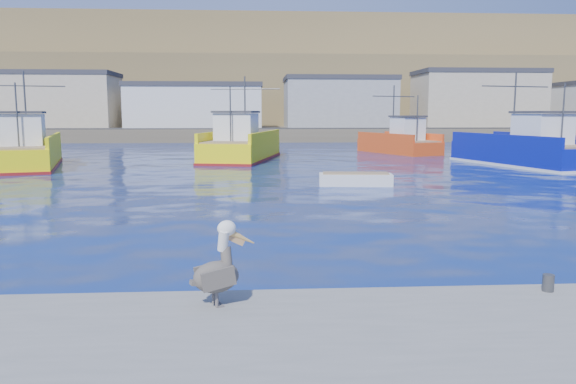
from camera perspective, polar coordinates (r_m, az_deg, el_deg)
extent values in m
plane|color=#071C57|center=(13.30, 5.96, -7.76)|extent=(260.00, 260.00, 0.00)
cylinder|color=#4C4C4C|center=(10.97, 24.92, -8.37)|extent=(0.20, 0.20, 0.30)
cube|color=brown|center=(84.69, -2.13, 6.10)|extent=(160.00, 30.00, 1.60)
cube|color=brown|center=(110.67, -2.49, 9.23)|extent=(180.00, 40.00, 14.00)
cube|color=brown|center=(130.85, -2.68, 11.23)|extent=(200.00, 40.00, 24.00)
cube|color=#2D2D2D|center=(73.68, -1.91, 6.48)|extent=(150.00, 5.00, 0.10)
cube|color=tan|center=(83.72, -21.80, 8.46)|extent=(14.00, 9.00, 7.00)
cube|color=#333338|center=(83.88, -21.94, 11.05)|extent=(14.28, 9.18, 0.60)
cube|color=silver|center=(80.01, -9.30, 8.43)|extent=(18.00, 11.00, 5.50)
cube|color=#333338|center=(80.10, -9.35, 10.61)|extent=(18.36, 11.22, 0.60)
cube|color=gray|center=(80.55, 5.17, 8.86)|extent=(15.00, 10.00, 6.50)
cube|color=#333338|center=(80.69, 5.20, 11.38)|extent=(15.30, 10.20, 0.60)
cube|color=tan|center=(85.89, 18.64, 8.75)|extent=(17.00, 9.00, 7.50)
cube|color=#333338|center=(86.07, 18.76, 11.45)|extent=(17.34, 9.18, 0.60)
cube|color=#FEEF0A|center=(41.91, -25.03, 3.32)|extent=(6.54, 11.85, 1.46)
cube|color=#FEEF0A|center=(41.68, -22.70, 4.93)|extent=(3.07, 10.72, 0.70)
cube|color=maroon|center=(41.96, -24.97, 2.40)|extent=(6.67, 12.09, 0.25)
cube|color=#8C7251|center=(41.86, -25.09, 4.39)|extent=(6.13, 11.34, 0.10)
cube|color=white|center=(40.14, -25.44, 5.75)|extent=(3.27, 3.40, 2.00)
cube|color=#333338|center=(40.13, -25.54, 7.32)|extent=(3.53, 3.77, 0.15)
cylinder|color=#4C4C4C|center=(42.93, -25.12, 7.74)|extent=(0.15, 0.15, 5.00)
cylinder|color=#4C4C4C|center=(38.45, -25.82, 7.00)|extent=(0.12, 0.12, 4.00)
cylinder|color=#4C4C4C|center=(42.97, -25.24, 9.73)|extent=(5.10, 1.43, 0.08)
cube|color=#FEEF0A|center=(44.32, -4.69, 4.29)|extent=(6.39, 12.19, 1.51)
cube|color=#FEEF0A|center=(43.87, -2.30, 5.72)|extent=(2.65, 11.16, 0.70)
cube|color=#FEEF0A|center=(44.74, -7.07, 5.71)|extent=(2.65, 11.16, 0.70)
cube|color=maroon|center=(44.37, -4.68, 3.38)|extent=(6.51, 12.43, 0.25)
cube|color=#8C7251|center=(44.28, -4.70, 5.33)|extent=(5.97, 11.67, 0.10)
cube|color=white|center=(42.55, -5.26, 6.63)|extent=(3.36, 3.43, 2.00)
cube|color=#333338|center=(42.54, -5.28, 8.11)|extent=(3.63, 3.81, 0.15)
cylinder|color=#4C4C4C|center=(45.36, -4.39, 8.49)|extent=(0.14, 0.14, 5.00)
cylinder|color=#4C4C4C|center=(40.85, -5.87, 7.83)|extent=(0.12, 0.12, 4.00)
cylinder|color=#4C4C4C|center=(45.40, -4.42, 10.38)|extent=(5.50, 1.27, 0.08)
cube|color=#0B1691|center=(42.49, 22.75, 3.52)|extent=(6.61, 12.00, 1.48)
cube|color=#0B1691|center=(43.67, 24.71, 4.94)|extent=(2.92, 10.88, 0.70)
cube|color=#0B1691|center=(41.25, 20.84, 5.02)|extent=(2.92, 10.88, 0.70)
cube|color=silver|center=(42.55, 22.70, 2.59)|extent=(6.74, 12.24, 0.25)
cube|color=#8C7251|center=(42.45, 22.81, 4.58)|extent=(6.19, 11.48, 0.10)
cube|color=white|center=(41.12, 24.43, 5.86)|extent=(3.39, 3.43, 2.00)
cube|color=#333338|center=(41.11, 24.52, 7.39)|extent=(3.67, 3.81, 0.15)
cylinder|color=#4C4C4C|center=(43.27, 22.01, 7.92)|extent=(0.15, 0.15, 5.00)
cylinder|color=#4C4C4C|center=(39.86, 26.15, 7.01)|extent=(0.12, 0.12, 4.00)
cylinder|color=#4C4C4C|center=(43.31, 22.11, 9.91)|extent=(5.43, 1.42, 0.08)
cube|color=#E54716|center=(52.31, 11.13, 4.53)|extent=(6.24, 9.35, 1.14)
cube|color=#E54716|center=(53.19, 12.51, 5.53)|extent=(3.31, 8.06, 0.70)
cube|color=#E54716|center=(51.38, 9.76, 5.53)|extent=(3.31, 8.06, 0.70)
cube|color=#8C7251|center=(52.28, 11.15, 5.20)|extent=(5.87, 8.92, 0.10)
cube|color=white|center=(51.19, 12.05, 6.30)|extent=(2.94, 2.87, 2.00)
cube|color=#333338|center=(51.17, 12.09, 7.53)|extent=(3.18, 3.18, 0.15)
cylinder|color=#4C4C4C|center=(52.94, 10.66, 7.90)|extent=(0.16, 0.16, 5.00)
cylinder|color=#4C4C4C|center=(50.13, 12.99, 7.27)|extent=(0.13, 0.13, 4.00)
cylinder|color=#4C4C4C|center=(52.96, 10.70, 9.53)|extent=(4.31, 1.75, 0.08)
cube|color=silver|center=(28.42, 6.86, 1.12)|extent=(3.75, 1.64, 0.73)
cube|color=#8C7251|center=(28.38, 6.88, 1.91)|extent=(3.36, 1.33, 0.07)
cube|color=silver|center=(57.43, 23.87, 3.95)|extent=(3.39, 3.65, 0.74)
cube|color=#8C7251|center=(57.41, 23.90, 4.35)|extent=(2.94, 3.19, 0.07)
cylinder|color=#595451|center=(9.27, -7.25, -10.75)|extent=(0.08, 0.08, 0.26)
cube|color=#595451|center=(9.33, -6.95, -11.44)|extent=(0.16, 0.15, 0.01)
cylinder|color=#595451|center=(9.42, -7.56, -10.45)|extent=(0.08, 0.08, 0.26)
cube|color=#595451|center=(9.48, -7.27, -11.13)|extent=(0.16, 0.15, 0.01)
ellipsoid|color=#38332D|center=(9.25, -7.30, -8.56)|extent=(0.87, 0.70, 0.52)
cube|color=#38332D|center=(9.05, -7.06, -8.77)|extent=(0.57, 0.27, 0.38)
cube|color=#38332D|center=(9.42, -7.82, -8.10)|extent=(0.57, 0.27, 0.38)
cube|color=#38332D|center=(9.18, -9.30, -9.12)|extent=(0.24, 0.21, 0.11)
cylinder|color=#38332D|center=(9.23, -6.27, -6.74)|extent=(0.27, 0.32, 0.41)
cylinder|color=white|center=(9.14, -6.58, -4.89)|extent=(0.25, 0.31, 0.39)
ellipsoid|color=white|center=(9.12, -6.25, -3.69)|extent=(0.38, 0.33, 0.26)
cone|color=gold|center=(9.23, -4.83, -4.59)|extent=(0.54, 0.31, 0.36)
cube|color=tan|center=(9.20, -5.38, -4.85)|extent=(0.31, 0.16, 0.23)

